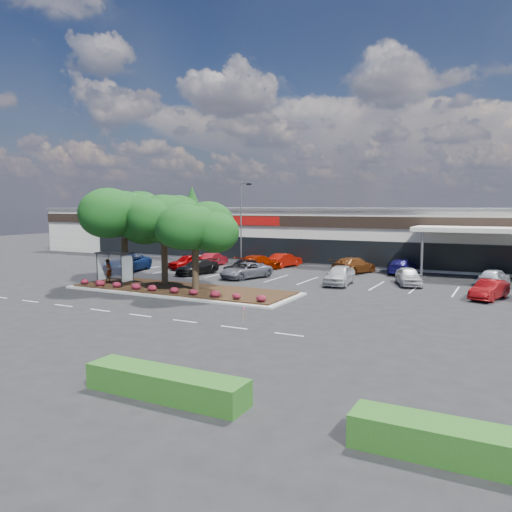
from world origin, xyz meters
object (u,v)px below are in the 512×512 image
at_px(light_pole, 242,231).
at_px(car_1, 188,262).
at_px(survey_stake, 243,312).
at_px(car_0, 127,263).

bearing_deg(light_pole, car_1, -143.24).
bearing_deg(car_1, light_pole, 52.72).
distance_m(survey_stake, car_0, 25.04).
bearing_deg(car_1, car_0, -117.80).
bearing_deg(car_0, car_1, 32.98).
relative_size(light_pole, car_0, 1.47).
height_order(survey_stake, car_0, car_0).
bearing_deg(car_1, survey_stake, -31.79).
bearing_deg(light_pole, survey_stake, -60.77).
height_order(light_pole, car_0, light_pole).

